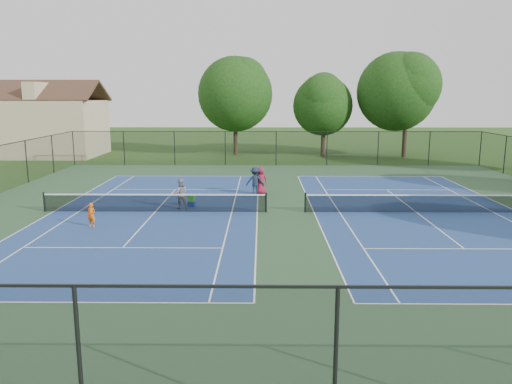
{
  "coord_description": "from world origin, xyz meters",
  "views": [
    {
      "loc": [
        -1.31,
        -25.99,
        6.21
      ],
      "look_at": [
        -1.57,
        -1.0,
        1.3
      ],
      "focal_mm": 35.0,
      "sensor_mm": 36.0,
      "label": 1
    }
  ],
  "objects_px": {
    "tree_back_d": "(407,88)",
    "ball_hopper": "(191,198)",
    "instructor": "(180,194)",
    "tree_back_b": "(235,90)",
    "ball_crate": "(192,204)",
    "child_player": "(91,215)",
    "bystander_c": "(261,181)",
    "clapboard_house": "(49,125)",
    "bystander_b": "(255,181)",
    "tree_back_c": "(324,102)"
  },
  "relations": [
    {
      "from": "instructor",
      "to": "ball_hopper",
      "type": "relative_size",
      "value": 4.15
    },
    {
      "from": "ball_hopper",
      "to": "clapboard_house",
      "type": "bearing_deg",
      "value": 126.9
    },
    {
      "from": "tree_back_c",
      "to": "bystander_c",
      "type": "xyz_separation_m",
      "value": [
        -6.35,
        -20.09,
        -4.61
      ]
    },
    {
      "from": "tree_back_b",
      "to": "ball_crate",
      "type": "relative_size",
      "value": 25.54
    },
    {
      "from": "clapboard_house",
      "to": "ball_hopper",
      "type": "xyz_separation_m",
      "value": [
        17.77,
        -23.67,
        -2.6
      ]
    },
    {
      "from": "child_player",
      "to": "bystander_b",
      "type": "bearing_deg",
      "value": 61.5
    },
    {
      "from": "tree_back_c",
      "to": "bystander_b",
      "type": "distance_m",
      "value": 21.83
    },
    {
      "from": "ball_crate",
      "to": "ball_hopper",
      "type": "relative_size",
      "value": 0.98
    },
    {
      "from": "tree_back_c",
      "to": "clapboard_house",
      "type": "bearing_deg",
      "value": -180.0
    },
    {
      "from": "tree_back_b",
      "to": "bystander_c",
      "type": "height_order",
      "value": "tree_back_b"
    },
    {
      "from": "instructor",
      "to": "bystander_b",
      "type": "height_order",
      "value": "bystander_b"
    },
    {
      "from": "child_player",
      "to": "bystander_c",
      "type": "bearing_deg",
      "value": 60.87
    },
    {
      "from": "child_player",
      "to": "ball_crate",
      "type": "xyz_separation_m",
      "value": [
        4.14,
        4.43,
        -0.43
      ]
    },
    {
      "from": "tree_back_c",
      "to": "bystander_c",
      "type": "distance_m",
      "value": 21.57
    },
    {
      "from": "ball_crate",
      "to": "tree_back_d",
      "type": "bearing_deg",
      "value": 51.2
    },
    {
      "from": "tree_back_b",
      "to": "tree_back_c",
      "type": "height_order",
      "value": "tree_back_b"
    },
    {
      "from": "tree_back_d",
      "to": "bystander_c",
      "type": "relative_size",
      "value": 5.93
    },
    {
      "from": "tree_back_d",
      "to": "ball_crate",
      "type": "xyz_separation_m",
      "value": [
        -18.23,
        -22.67,
        -6.68
      ]
    },
    {
      "from": "tree_back_d",
      "to": "ball_hopper",
      "type": "distance_m",
      "value": 29.77
    },
    {
      "from": "bystander_b",
      "to": "bystander_c",
      "type": "bearing_deg",
      "value": -153.68
    },
    {
      "from": "bystander_b",
      "to": "tree_back_b",
      "type": "bearing_deg",
      "value": -83.98
    },
    {
      "from": "tree_back_b",
      "to": "ball_hopper",
      "type": "xyz_separation_m",
      "value": [
        -1.23,
        -24.67,
        -6.1
      ]
    },
    {
      "from": "tree_back_b",
      "to": "clapboard_house",
      "type": "bearing_deg",
      "value": -176.99
    },
    {
      "from": "tree_back_d",
      "to": "child_player",
      "type": "distance_m",
      "value": 35.69
    },
    {
      "from": "child_player",
      "to": "ball_crate",
      "type": "distance_m",
      "value": 6.07
    },
    {
      "from": "bystander_b",
      "to": "bystander_c",
      "type": "relative_size",
      "value": 1.0
    },
    {
      "from": "tree_back_c",
      "to": "bystander_c",
      "type": "relative_size",
      "value": 4.81
    },
    {
      "from": "tree_back_b",
      "to": "instructor",
      "type": "relative_size",
      "value": 6.04
    },
    {
      "from": "tree_back_c",
      "to": "child_player",
      "type": "bearing_deg",
      "value": -117.08
    },
    {
      "from": "tree_back_c",
      "to": "ball_hopper",
      "type": "height_order",
      "value": "tree_back_c"
    },
    {
      "from": "tree_back_b",
      "to": "instructor",
      "type": "distance_m",
      "value": 25.85
    },
    {
      "from": "clapboard_house",
      "to": "bystander_b",
      "type": "relative_size",
      "value": 6.17
    },
    {
      "from": "tree_back_b",
      "to": "clapboard_house",
      "type": "xyz_separation_m",
      "value": [
        -19.0,
        -1.0,
        -3.5
      ]
    },
    {
      "from": "tree_back_d",
      "to": "ball_hopper",
      "type": "bearing_deg",
      "value": -128.8
    },
    {
      "from": "tree_back_b",
      "to": "bystander_b",
      "type": "bearing_deg",
      "value": -83.8
    },
    {
      "from": "instructor",
      "to": "tree_back_c",
      "type": "bearing_deg",
      "value": -127.47
    },
    {
      "from": "clapboard_house",
      "to": "child_player",
      "type": "relative_size",
      "value": 9.29
    },
    {
      "from": "bystander_b",
      "to": "ball_crate",
      "type": "distance_m",
      "value": 4.97
    },
    {
      "from": "instructor",
      "to": "ball_hopper",
      "type": "distance_m",
      "value": 0.78
    },
    {
      "from": "tree_back_d",
      "to": "instructor",
      "type": "distance_m",
      "value": 30.38
    },
    {
      "from": "tree_back_d",
      "to": "bystander_b",
      "type": "distance_m",
      "value": 24.94
    },
    {
      "from": "bystander_b",
      "to": "ball_crate",
      "type": "relative_size",
      "value": 4.46
    },
    {
      "from": "child_player",
      "to": "bystander_c",
      "type": "relative_size",
      "value": 0.67
    },
    {
      "from": "instructor",
      "to": "tree_back_b",
      "type": "bearing_deg",
      "value": -107.45
    },
    {
      "from": "bystander_c",
      "to": "tree_back_c",
      "type": "bearing_deg",
      "value": -120.62
    },
    {
      "from": "tree_back_b",
      "to": "clapboard_house",
      "type": "relative_size",
      "value": 0.93
    },
    {
      "from": "tree_back_c",
      "to": "clapboard_house",
      "type": "distance_m",
      "value": 28.1
    },
    {
      "from": "tree_back_b",
      "to": "ball_crate",
      "type": "distance_m",
      "value": 25.53
    },
    {
      "from": "ball_crate",
      "to": "ball_hopper",
      "type": "bearing_deg",
      "value": 0.0
    },
    {
      "from": "clapboard_house",
      "to": "instructor",
      "type": "height_order",
      "value": "clapboard_house"
    }
  ]
}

